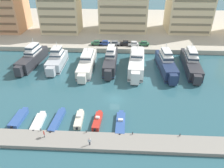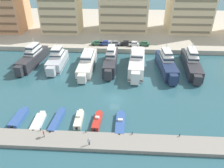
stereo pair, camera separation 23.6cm
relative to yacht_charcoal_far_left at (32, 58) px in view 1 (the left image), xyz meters
The scene contains 31 objects.
ground_plane 34.59m from the yacht_charcoal_far_left, 34.26° to the right, with size 400.00×400.00×0.00m, color #2D5B66.
quay_promenade 54.40m from the yacht_charcoal_far_left, 58.36° to the left, with size 180.00×70.00×1.68m, color #BCB29E.
pier_dock 45.14m from the yacht_charcoal_far_left, 50.76° to the right, with size 120.00×4.58×0.78m, color gray.
yacht_charcoal_far_left is the anchor object (origin of this frame).
yacht_silver_left 8.66m from the yacht_charcoal_far_left, ahead, with size 4.78×15.78×7.90m.
yacht_ivory_mid_left 18.76m from the yacht_charcoal_far_left, ahead, with size 4.42×21.67×6.46m.
yacht_charcoal_center_left 26.34m from the yacht_charcoal_far_left, ahead, with size 4.15×19.56×8.30m.
yacht_white_center 34.79m from the yacht_charcoal_far_left, ahead, with size 6.04×21.58×7.52m.
yacht_navy_center_right 44.06m from the yacht_charcoal_far_left, ahead, with size 4.94×19.91×8.24m.
yacht_charcoal_mid_right 52.31m from the yacht_charcoal_far_left, ahead, with size 5.75×22.49×7.85m.
motorboat_blue_far_left 29.73m from the yacht_charcoal_far_left, 75.64° to the right, with size 2.42×7.09×0.91m.
motorboat_white_left 32.11m from the yacht_charcoal_far_left, 67.75° to the right, with size 2.24×6.84×0.81m.
motorboat_blue_mid_left 33.40m from the yacht_charcoal_far_left, 60.92° to the right, with size 2.08×8.46×1.02m.
motorboat_cream_center_left 35.53m from the yacht_charcoal_far_left, 53.78° to the right, with size 1.72×6.46×1.51m.
motorboat_red_center 38.30m from the yacht_charcoal_far_left, 49.00° to the right, with size 1.94×6.54×1.49m.
motorboat_blue_center_right 42.01m from the yacht_charcoal_far_left, 44.06° to the right, with size 2.14×8.17×1.24m.
car_green_far_left 24.91m from the yacht_charcoal_far_left, 36.99° to the left, with size 4.11×1.94×1.80m.
car_blue_left 27.66m from the yacht_charcoal_far_left, 32.89° to the left, with size 4.13×1.98×1.80m.
car_grey_mid_left 30.86m from the yacht_charcoal_far_left, 28.87° to the left, with size 4.12×1.97×1.80m.
car_black_center_left 34.65m from the yacht_charcoal_far_left, 26.03° to the left, with size 4.11×1.93×1.80m.
car_white_center 37.33m from the yacht_charcoal_far_left, 23.12° to the left, with size 4.16×2.05×1.80m.
car_green_center_right 41.10m from the yacht_charcoal_far_left, 21.61° to the left, with size 4.14×2.00×1.80m.
apartment_block_far_left 42.81m from the yacht_charcoal_far_left, 126.50° to the left, with size 19.45×16.41×25.48m.
apartment_block_left 34.67m from the yacht_charcoal_far_left, 85.80° to the left, with size 16.78×12.95×28.19m.
apartment_block_center_left 70.58m from the yacht_charcoal_far_left, 32.00° to the left, with size 18.32×16.94×28.06m.
pedestrian_near_edge 43.65m from the yacht_charcoal_far_left, 55.98° to the right, with size 0.56×0.41×1.62m.
pedestrian_mid_deck 37.76m from the yacht_charcoal_far_left, 66.30° to the right, with size 0.39×0.58×1.64m.
bollard_west 35.71m from the yacht_charcoal_far_left, 67.15° to the right, with size 0.20×0.20×0.61m.
bollard_west_mid 40.30m from the yacht_charcoal_far_left, 54.73° to the right, with size 0.20×0.20×0.61m.
bollard_east_mid 46.37m from the yacht_charcoal_far_left, 45.19° to the right, with size 0.20×0.20×0.61m.
bollard_east 53.41m from the yacht_charcoal_far_left, 38.02° to the right, with size 0.20×0.20×0.61m.
Camera 1 is at (1.71, -46.37, 31.84)m, focal length 35.00 mm.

